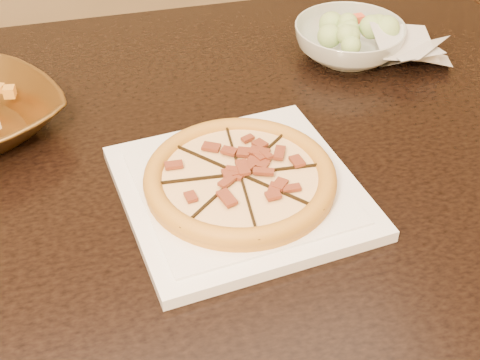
% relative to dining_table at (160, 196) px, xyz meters
% --- Properties ---
extents(dining_table, '(1.55, 1.06, 0.75)m').
position_rel_dining_table_xyz_m(dining_table, '(0.00, 0.00, 0.00)').
color(dining_table, black).
rests_on(dining_table, floor).
extents(plate, '(0.33, 0.33, 0.02)m').
position_rel_dining_table_xyz_m(plate, '(0.09, -0.14, 0.10)').
color(plate, white).
rests_on(plate, dining_table).
extents(pizza, '(0.27, 0.27, 0.03)m').
position_rel_dining_table_xyz_m(pizza, '(0.09, -0.14, 0.13)').
color(pizza, gold).
rests_on(pizza, plate).
extents(salad_bowl, '(0.25, 0.25, 0.06)m').
position_rel_dining_table_xyz_m(salad_bowl, '(0.40, 0.17, 0.13)').
color(salad_bowl, silver).
rests_on(salad_bowl, dining_table).
extents(salad, '(0.08, 0.10, 0.04)m').
position_rel_dining_table_xyz_m(salad, '(0.40, 0.17, 0.17)').
color(salad, '#ACD681').
rests_on(salad, salad_bowl).
extents(cling_film, '(0.15, 0.13, 0.05)m').
position_rel_dining_table_xyz_m(cling_film, '(0.50, 0.12, 0.12)').
color(cling_film, silver).
rests_on(cling_film, dining_table).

